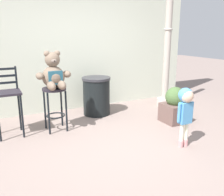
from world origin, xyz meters
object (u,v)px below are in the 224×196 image
Objects in this scene: child_walking at (186,105)px; lamppost at (167,54)px; bar_chair_empty at (7,96)px; bar_stool_with_teddy at (55,100)px; trash_bin at (96,96)px; planter_with_shrub at (175,106)px; teddy_bear at (54,75)px.

lamppost is at bearing -139.87° from child_walking.
bar_stool_with_teddy is at bearing -8.83° from bar_chair_empty.
child_walking reaches higher than bar_stool_with_teddy.
trash_bin is 0.26× the size of lamppost.
planter_with_shrub is (1.14, -1.12, -0.08)m from trash_bin.
lamppost is 3.45m from bar_chair_empty.
planter_with_shrub is (2.14, -0.62, -0.23)m from bar_stool_with_teddy.
teddy_bear is at bearing -62.89° from child_walking.
planter_with_shrub is at bearing -16.09° from bar_stool_with_teddy.
child_walking is 2.11m from trash_bin.
bar_chair_empty is at bearing 168.96° from teddy_bear.
bar_chair_empty is at bearing 171.17° from bar_stool_with_teddy.
lamppost reaches higher than bar_stool_with_teddy.
trash_bin is at bearing 12.50° from bar_chair_empty.
planter_with_shrub is at bearing -118.55° from lamppost.
bar_stool_with_teddy is at bearing -153.34° from trash_bin.
bar_chair_empty is (-1.73, -0.38, 0.27)m from trash_bin.
planter_with_shrub is (-0.52, -0.96, -0.90)m from lamppost.
lamppost is 2.66× the size of bar_chair_empty.
bar_stool_with_teddy is 2.76m from lamppost.
bar_stool_with_teddy is 0.76m from bar_chair_empty.
bar_chair_empty is at bearing 165.73° from planter_with_shrub.
planter_with_shrub is (0.59, 0.90, -0.34)m from child_walking.
teddy_bear is 0.55× the size of bar_chair_empty.
bar_stool_with_teddy is 1.21× the size of teddy_bear.
child_walking is at bearing -43.95° from teddy_bear.
bar_stool_with_teddy is 2.24m from planter_with_shrub.
bar_chair_empty reaches higher than planter_with_shrub.
bar_chair_empty is 2.99m from planter_with_shrub.
bar_stool_with_teddy is at bearing -63.45° from child_walking.
teddy_bear is (0.00, -0.03, 0.45)m from bar_stool_with_teddy.
teddy_bear reaches higher than trash_bin.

